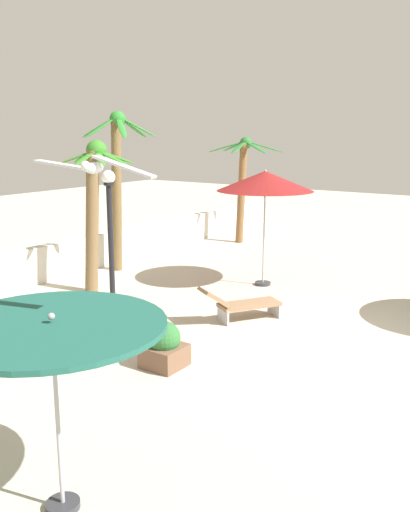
{
  "coord_description": "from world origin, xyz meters",
  "views": [
    {
      "loc": [
        -10.34,
        -4.17,
        4.19
      ],
      "look_at": [
        0.0,
        2.93,
        1.4
      ],
      "focal_mm": 39.47,
      "sensor_mm": 36.0,
      "label": 1
    }
  ],
  "objects_px": {
    "palm_tree_0": "(117,172)",
    "planter": "(164,346)",
    "patio_umbrella_2": "(52,333)",
    "seagull_0": "(93,167)",
    "patio_umbrella_1": "(265,181)",
    "palm_tree_3": "(94,196)",
    "lamp_post_1": "(111,242)",
    "lounge_chair_0": "(240,303)",
    "palm_tree_1": "(243,174)"
  },
  "relations": [
    {
      "from": "palm_tree_3",
      "to": "lounge_chair_0",
      "type": "distance_m",
      "value": 4.94
    },
    {
      "from": "palm_tree_0",
      "to": "lounge_chair_0",
      "type": "xyz_separation_m",
      "value": [
        -2.07,
        -5.58,
        -2.58
      ]
    },
    {
      "from": "lounge_chair_0",
      "to": "patio_umbrella_2",
      "type": "bearing_deg",
      "value": -165.8
    },
    {
      "from": "lamp_post_1",
      "to": "lounge_chair_0",
      "type": "xyz_separation_m",
      "value": [
        1.68,
        -2.3,
        -1.43
      ]
    },
    {
      "from": "seagull_0",
      "to": "palm_tree_3",
      "type": "bearing_deg",
      "value": 45.68
    },
    {
      "from": "patio_umbrella_1",
      "to": "palm_tree_0",
      "type": "distance_m",
      "value": 4.64
    },
    {
      "from": "palm_tree_0",
      "to": "patio_umbrella_1",
      "type": "bearing_deg",
      "value": -79.14
    },
    {
      "from": "palm_tree_3",
      "to": "patio_umbrella_2",
      "type": "bearing_deg",
      "value": -137.46
    },
    {
      "from": "palm_tree_3",
      "to": "seagull_0",
      "type": "height_order",
      "value": "palm_tree_3"
    },
    {
      "from": "patio_umbrella_1",
      "to": "palm_tree_3",
      "type": "relative_size",
      "value": 0.8
    },
    {
      "from": "palm_tree_0",
      "to": "lamp_post_1",
      "type": "height_order",
      "value": "palm_tree_0"
    },
    {
      "from": "patio_umbrella_2",
      "to": "seagull_0",
      "type": "bearing_deg",
      "value": -36.56
    },
    {
      "from": "patio_umbrella_2",
      "to": "lamp_post_1",
      "type": "xyz_separation_m",
      "value": [
        5.04,
        4.0,
        -0.28
      ]
    },
    {
      "from": "patio_umbrella_1",
      "to": "patio_umbrella_2",
      "type": "height_order",
      "value": "patio_umbrella_1"
    },
    {
      "from": "palm_tree_1",
      "to": "lounge_chair_0",
      "type": "distance_m",
      "value": 9.64
    },
    {
      "from": "lounge_chair_0",
      "to": "seagull_0",
      "type": "distance_m",
      "value": 7.46
    },
    {
      "from": "lamp_post_1",
      "to": "seagull_0",
      "type": "relative_size",
      "value": 2.53
    },
    {
      "from": "patio_umbrella_2",
      "to": "palm_tree_3",
      "type": "xyz_separation_m",
      "value": [
        6.71,
        6.16,
        0.42
      ]
    },
    {
      "from": "palm_tree_1",
      "to": "lamp_post_1",
      "type": "distance_m",
      "value": 10.1
    },
    {
      "from": "palm_tree_3",
      "to": "lamp_post_1",
      "type": "bearing_deg",
      "value": -127.69
    },
    {
      "from": "palm_tree_0",
      "to": "palm_tree_3",
      "type": "distance_m",
      "value": 2.41
    },
    {
      "from": "lounge_chair_0",
      "to": "palm_tree_3",
      "type": "bearing_deg",
      "value": 90.11
    },
    {
      "from": "palm_tree_0",
      "to": "seagull_0",
      "type": "height_order",
      "value": "palm_tree_0"
    },
    {
      "from": "seagull_0",
      "to": "planter",
      "type": "bearing_deg",
      "value": 28.4
    },
    {
      "from": "patio_umbrella_1",
      "to": "lamp_post_1",
      "type": "xyz_separation_m",
      "value": [
        -4.62,
        1.28,
        -1.05
      ]
    },
    {
      "from": "patio_umbrella_1",
      "to": "palm_tree_0",
      "type": "relative_size",
      "value": 0.67
    },
    {
      "from": "palm_tree_1",
      "to": "lamp_post_1",
      "type": "relative_size",
      "value": 1.18
    },
    {
      "from": "palm_tree_0",
      "to": "planter",
      "type": "distance_m",
      "value": 8.09
    },
    {
      "from": "planter",
      "to": "lamp_post_1",
      "type": "bearing_deg",
      "value": 62.61
    },
    {
      "from": "patio_umbrella_2",
      "to": "planter",
      "type": "relative_size",
      "value": 2.87
    },
    {
      "from": "palm_tree_0",
      "to": "lounge_chair_0",
      "type": "distance_m",
      "value": 6.49
    },
    {
      "from": "palm_tree_1",
      "to": "seagull_0",
      "type": "relative_size",
      "value": 2.98
    },
    {
      "from": "palm_tree_1",
      "to": "planter",
      "type": "relative_size",
      "value": 4.69
    },
    {
      "from": "palm_tree_3",
      "to": "planter",
      "type": "relative_size",
      "value": 4.68
    },
    {
      "from": "patio_umbrella_2",
      "to": "palm_tree_0",
      "type": "xyz_separation_m",
      "value": [
        8.79,
        7.28,
        0.88
      ]
    },
    {
      "from": "palm_tree_3",
      "to": "planter",
      "type": "bearing_deg",
      "value": -122.47
    },
    {
      "from": "palm_tree_1",
      "to": "palm_tree_3",
      "type": "distance_m",
      "value": 8.11
    },
    {
      "from": "palm_tree_3",
      "to": "seagull_0",
      "type": "relative_size",
      "value": 2.97
    },
    {
      "from": "planter",
      "to": "palm_tree_0",
      "type": "bearing_deg",
      "value": 48.85
    },
    {
      "from": "patio_umbrella_1",
      "to": "lounge_chair_0",
      "type": "xyz_separation_m",
      "value": [
        -2.95,
        -1.02,
        -2.47
      ]
    },
    {
      "from": "palm_tree_3",
      "to": "lamp_post_1",
      "type": "relative_size",
      "value": 1.18
    },
    {
      "from": "patio_umbrella_1",
      "to": "lounge_chair_0",
      "type": "height_order",
      "value": "patio_umbrella_1"
    },
    {
      "from": "patio_umbrella_1",
      "to": "palm_tree_1",
      "type": "xyz_separation_m",
      "value": [
        5.15,
        3.73,
        -0.28
      ]
    },
    {
      "from": "seagull_0",
      "to": "palm_tree_1",
      "type": "bearing_deg",
      "value": 25.09
    },
    {
      "from": "patio_umbrella_2",
      "to": "lamp_post_1",
      "type": "height_order",
      "value": "lamp_post_1"
    },
    {
      "from": "seagull_0",
      "to": "patio_umbrella_2",
      "type": "bearing_deg",
      "value": 143.44
    },
    {
      "from": "seagull_0",
      "to": "lamp_post_1",
      "type": "bearing_deg",
      "value": 42.83
    },
    {
      "from": "patio_umbrella_1",
      "to": "palm_tree_0",
      "type": "bearing_deg",
      "value": 100.86
    },
    {
      "from": "lounge_chair_0",
      "to": "seagull_0",
      "type": "height_order",
      "value": "seagull_0"
    },
    {
      "from": "palm_tree_0",
      "to": "planter",
      "type": "bearing_deg",
      "value": -131.15
    }
  ]
}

